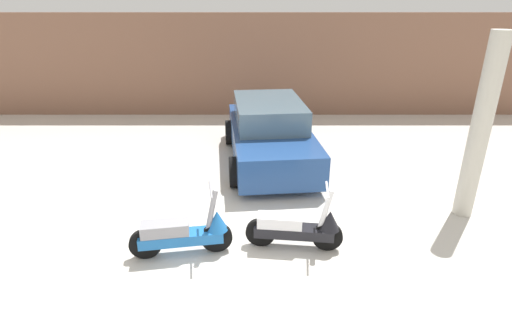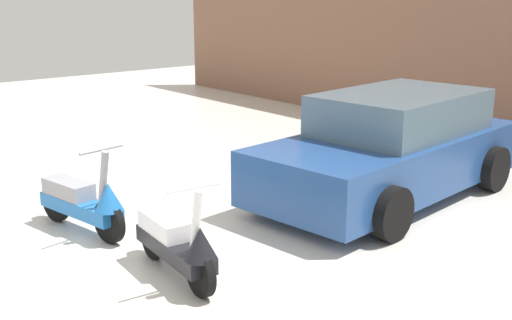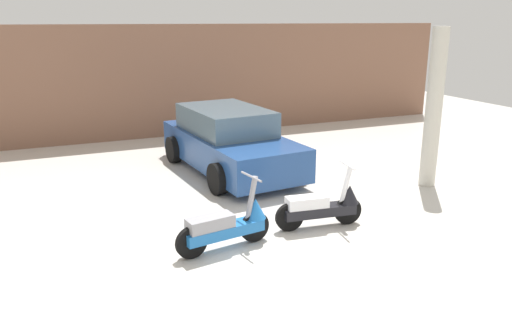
{
  "view_description": "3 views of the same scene",
  "coord_description": "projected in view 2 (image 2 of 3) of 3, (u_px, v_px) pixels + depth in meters",
  "views": [
    {
      "loc": [
        0.42,
        -4.73,
        3.76
      ],
      "look_at": [
        0.44,
        2.4,
        0.8
      ],
      "focal_mm": 28.0,
      "sensor_mm": 36.0,
      "label": 1
    },
    {
      "loc": [
        6.12,
        -2.52,
        2.81
      ],
      "look_at": [
        0.22,
        2.39,
        0.75
      ],
      "focal_mm": 45.0,
      "sensor_mm": 36.0,
      "label": 2
    },
    {
      "loc": [
        -2.97,
        -6.14,
        3.4
      ],
      "look_at": [
        0.65,
        2.54,
        0.74
      ],
      "focal_mm": 35.0,
      "sensor_mm": 36.0,
      "label": 3
    }
  ],
  "objects": [
    {
      "name": "scooter_front_left",
      "position": [
        84.0,
        201.0,
        7.52
      ],
      "size": [
        1.57,
        0.61,
        1.1
      ],
      "rotation": [
        0.0,
        0.0,
        0.16
      ],
      "color": "black",
      "rests_on": "ground_plane"
    },
    {
      "name": "scooter_front_right",
      "position": [
        177.0,
        242.0,
        6.33
      ],
      "size": [
        1.54,
        0.55,
        1.07
      ],
      "rotation": [
        0.0,
        0.0,
        -0.11
      ],
      "color": "black",
      "rests_on": "ground_plane"
    },
    {
      "name": "car_rear_left",
      "position": [
        391.0,
        148.0,
        8.79
      ],
      "size": [
        2.38,
        4.4,
        1.44
      ],
      "rotation": [
        0.0,
        0.0,
        -1.47
      ],
      "color": "navy",
      "rests_on": "ground_plane"
    },
    {
      "name": "ground_plane",
      "position": [
        70.0,
        261.0,
        6.82
      ],
      "size": [
        28.0,
        28.0,
        0.0
      ],
      "primitive_type": "plane",
      "color": "silver"
    },
    {
      "name": "wall_back",
      "position": [
        504.0,
        55.0,
        11.61
      ],
      "size": [
        19.6,
        0.12,
        3.26
      ],
      "primitive_type": "cube",
      "color": "#845B47",
      "rests_on": "ground_plane"
    }
  ]
}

